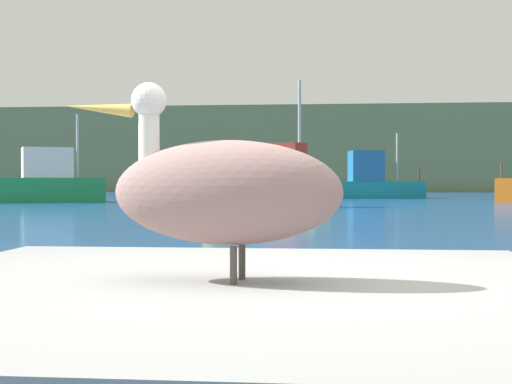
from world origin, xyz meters
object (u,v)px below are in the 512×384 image
Objects in this scene: pelican at (223,190)px; fishing_boat_green at (41,182)px; fishing_boat_yellow at (270,186)px; fishing_boat_teal at (362,183)px; mooring_buoy at (222,212)px.

fishing_boat_green is at bearing -60.18° from pelican.
fishing_boat_teal is at bearing 99.43° from fishing_boat_yellow.
fishing_boat_green reaches higher than fishing_boat_teal.
pelican is at bearing -59.88° from fishing_boat_yellow.
fishing_boat_yellow reaches higher than mooring_buoy.
mooring_buoy is (10.99, -18.38, -0.53)m from fishing_boat_green.
fishing_boat_yellow reaches higher than fishing_boat_teal.
pelican is 25.27m from fishing_boat_yellow.
fishing_boat_yellow reaches higher than pelican.
fishing_boat_yellow is at bearing -115.78° from fishing_boat_teal.
fishing_boat_green is 21.42m from mooring_buoy.
fishing_boat_green is (-12.62, 29.55, -0.04)m from pelican.
fishing_boat_green is 17.58m from fishing_boat_teal.
pelican is 32.13m from fishing_boat_green.
mooring_buoy is (-3.93, -27.67, -0.48)m from fishing_boat_teal.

